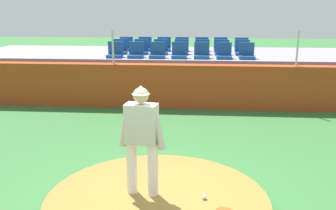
{
  "coord_description": "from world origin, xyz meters",
  "views": [
    {
      "loc": [
        0.58,
        -5.19,
        3.06
      ],
      "look_at": [
        0.0,
        2.09,
        1.11
      ],
      "focal_mm": 40.78,
      "sensor_mm": 36.0,
      "label": 1
    }
  ],
  "objects": [
    {
      "name": "stadium_chair_6",
      "position": [
        2.1,
        6.98,
        1.53
      ],
      "size": [
        0.48,
        0.44,
        0.5
      ],
      "rotation": [
        0.0,
        0.0,
        3.14
      ],
      "color": "navy",
      "rests_on": "bleacher_platform"
    },
    {
      "name": "stadium_chair_18",
      "position": [
        0.7,
        8.8,
        1.53
      ],
      "size": [
        0.48,
        0.44,
        0.5
      ],
      "rotation": [
        0.0,
        0.0,
        3.14
      ],
      "color": "navy",
      "rests_on": "bleacher_platform"
    },
    {
      "name": "stadium_chair_1",
      "position": [
        -1.42,
        6.95,
        1.53
      ],
      "size": [
        0.48,
        0.44,
        0.5
      ],
      "rotation": [
        0.0,
        0.0,
        3.14
      ],
      "color": "navy",
      "rests_on": "bleacher_platform"
    },
    {
      "name": "stadium_chair_0",
      "position": [
        -2.1,
        6.96,
        1.53
      ],
      "size": [
        0.48,
        0.44,
        0.5
      ],
      "rotation": [
        0.0,
        0.0,
        3.14
      ],
      "color": "navy",
      "rests_on": "bleacher_platform"
    },
    {
      "name": "baseball",
      "position": [
        0.71,
        0.01,
        0.25
      ],
      "size": [
        0.07,
        0.07,
        0.07
      ],
      "primitive_type": "sphere",
      "color": "white",
      "rests_on": "pitchers_mound"
    },
    {
      "name": "stadium_chair_16",
      "position": [
        -0.68,
        8.79,
        1.53
      ],
      "size": [
        0.48,
        0.44,
        0.5
      ],
      "rotation": [
        0.0,
        0.0,
        3.14
      ],
      "color": "navy",
      "rests_on": "bleacher_platform"
    },
    {
      "name": "stadium_chair_10",
      "position": [
        -0.0,
        7.9,
        1.53
      ],
      "size": [
        0.48,
        0.44,
        0.5
      ],
      "rotation": [
        0.0,
        0.0,
        3.14
      ],
      "color": "navy",
      "rests_on": "bleacher_platform"
    },
    {
      "name": "stadium_chair_8",
      "position": [
        -1.39,
        7.86,
        1.53
      ],
      "size": [
        0.48,
        0.44,
        0.5
      ],
      "rotation": [
        0.0,
        0.0,
        3.14
      ],
      "color": "navy",
      "rests_on": "bleacher_platform"
    },
    {
      "name": "pitchers_mound",
      "position": [
        0.0,
        0.0,
        0.11
      ],
      "size": [
        3.4,
        3.4,
        0.21
      ],
      "primitive_type": "cylinder",
      "color": "olive",
      "rests_on": "ground_plane"
    },
    {
      "name": "stadium_chair_15",
      "position": [
        -1.39,
        8.79,
        1.53
      ],
      "size": [
        0.48,
        0.44,
        0.5
      ],
      "rotation": [
        0.0,
        0.0,
        3.14
      ],
      "color": "navy",
      "rests_on": "bleacher_platform"
    },
    {
      "name": "stadium_chair_17",
      "position": [
        -0.02,
        8.78,
        1.53
      ],
      "size": [
        0.48,
        0.44,
        0.5
      ],
      "rotation": [
        0.0,
        0.0,
        3.14
      ],
      "color": "navy",
      "rests_on": "bleacher_platform"
    },
    {
      "name": "stadium_chair_14",
      "position": [
        -2.08,
        8.76,
        1.53
      ],
      "size": [
        0.48,
        0.44,
        0.5
      ],
      "rotation": [
        0.0,
        0.0,
        3.14
      ],
      "color": "navy",
      "rests_on": "bleacher_platform"
    },
    {
      "name": "ground_plane",
      "position": [
        0.0,
        0.0,
        0.0
      ],
      "size": [
        60.0,
        60.0,
        0.0
      ],
      "primitive_type": "plane",
      "color": "#346D35"
    },
    {
      "name": "stadium_chair_9",
      "position": [
        -0.71,
        7.86,
        1.53
      ],
      "size": [
        0.48,
        0.44,
        0.5
      ],
      "rotation": [
        0.0,
        0.0,
        3.14
      ],
      "color": "navy",
      "rests_on": "bleacher_platform"
    },
    {
      "name": "fence_post_right",
      "position": [
        3.4,
        5.98,
        1.82
      ],
      "size": [
        0.06,
        0.06,
        1.0
      ],
      "primitive_type": "cylinder",
      "color": "silver",
      "rests_on": "brick_barrier"
    },
    {
      "name": "fence_post_left",
      "position": [
        -1.95,
        5.98,
        1.82
      ],
      "size": [
        0.06,
        0.06,
        1.0
      ],
      "primitive_type": "cylinder",
      "color": "silver",
      "rests_on": "brick_barrier"
    },
    {
      "name": "stadium_chair_20",
      "position": [
        2.13,
        8.76,
        1.53
      ],
      "size": [
        0.48,
        0.44,
        0.5
      ],
      "rotation": [
        0.0,
        0.0,
        3.14
      ],
      "color": "navy",
      "rests_on": "bleacher_platform"
    },
    {
      "name": "stadium_chair_4",
      "position": [
        0.68,
        6.98,
        1.53
      ],
      "size": [
        0.48,
        0.44,
        0.5
      ],
      "rotation": [
        0.0,
        0.0,
        3.14
      ],
      "color": "navy",
      "rests_on": "bleacher_platform"
    },
    {
      "name": "pitcher",
      "position": [
        -0.24,
        0.12,
        1.2
      ],
      "size": [
        0.74,
        0.32,
        1.71
      ],
      "rotation": [
        0.0,
        0.0,
        -0.16
      ],
      "color": "white",
      "rests_on": "pitchers_mound"
    },
    {
      "name": "stadium_chair_13",
      "position": [
        2.07,
        7.89,
        1.53
      ],
      "size": [
        0.48,
        0.44,
        0.5
      ],
      "rotation": [
        0.0,
        0.0,
        3.14
      ],
      "color": "navy",
      "rests_on": "bleacher_platform"
    },
    {
      "name": "stadium_chair_19",
      "position": [
        1.38,
        8.8,
        1.53
      ],
      "size": [
        0.48,
        0.44,
        0.5
      ],
      "rotation": [
        0.0,
        0.0,
        3.14
      ],
      "color": "navy",
      "rests_on": "bleacher_platform"
    },
    {
      "name": "stadium_chair_12",
      "position": [
        1.38,
        7.88,
        1.53
      ],
      "size": [
        0.48,
        0.44,
        0.5
      ],
      "rotation": [
        0.0,
        0.0,
        3.14
      ],
      "color": "navy",
      "rests_on": "bleacher_platform"
    },
    {
      "name": "stadium_chair_7",
      "position": [
        -2.12,
        7.87,
        1.53
      ],
      "size": [
        0.48,
        0.44,
        0.5
      ],
      "rotation": [
        0.0,
        0.0,
        3.14
      ],
      "color": "navy",
      "rests_on": "bleacher_platform"
    },
    {
      "name": "stadium_chair_11",
      "position": [
        0.72,
        7.9,
        1.53
      ],
      "size": [
        0.48,
        0.44,
        0.5
      ],
      "rotation": [
        0.0,
        0.0,
        3.14
      ],
      "color": "navy",
      "rests_on": "bleacher_platform"
    },
    {
      "name": "bleacher_platform",
      "position": [
        0.0,
        8.34,
        0.69
      ],
      "size": [
        14.51,
        3.78,
        1.37
      ],
      "primitive_type": "cube",
      "color": "gray",
      "rests_on": "ground_plane"
    },
    {
      "name": "stadium_chair_3",
      "position": [
        -0.03,
        6.96,
        1.53
      ],
      "size": [
        0.48,
        0.44,
        0.5
      ],
      "rotation": [
        0.0,
        0.0,
        3.14
      ],
      "color": "navy",
      "rests_on": "bleacher_platform"
    },
    {
      "name": "brick_barrier",
      "position": [
        0.0,
        5.98,
        0.66
      ],
      "size": [
        14.85,
        0.4,
        1.31
      ],
      "primitive_type": "cube",
      "color": "#A73E1A",
      "rests_on": "ground_plane"
    },
    {
      "name": "stadium_chair_2",
      "position": [
        -0.73,
        6.95,
        1.53
      ],
      "size": [
        0.48,
        0.44,
        0.5
      ],
      "rotation": [
        0.0,
        0.0,
        3.14
      ],
      "color": "navy",
      "rests_on": "bleacher_platform"
    },
    {
      "name": "stadium_chair_5",
      "position": [
        1.39,
        6.96,
        1.53
      ],
      "size": [
        0.48,
        0.44,
        0.5
      ],
      "rotation": [
        0.0,
        0.0,
        3.14
      ],
      "color": "navy",
      "rests_on": "bleacher_platform"
    }
  ]
}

